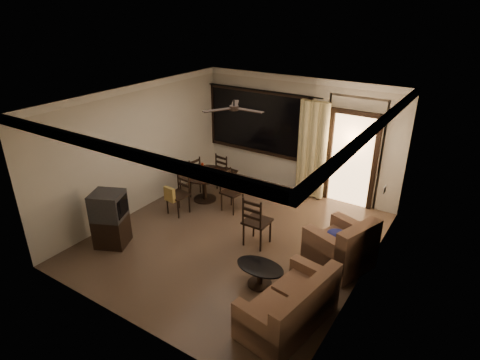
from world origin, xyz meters
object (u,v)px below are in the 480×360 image
Objects in this scene: dining_chair_east at (232,199)px; tv_cabinet at (110,219)px; dining_table at (204,179)px; dining_chair_south at (178,201)px; side_chair at (257,230)px; coffee_table at (260,272)px; dining_chair_north at (226,178)px; sofa at (291,308)px; dining_chair_west at (191,183)px; armchair at (342,248)px.

dining_chair_east is 2.69m from tv_cabinet.
dining_chair_south reaches higher than dining_table.
side_chair is at bearing 2.43° from dining_chair_south.
dining_table is at bearing 89.91° from dining_chair_east.
dining_table is at bearing 89.87° from dining_chair_south.
dining_table is at bearing 143.28° from coffee_table.
dining_chair_north is 0.90× the size of side_chair.
coffee_table is at bearing 122.90° from side_chair.
sofa is at bearing -126.75° from dining_chair_east.
dining_chair_north is 3.80m from coffee_table.
dining_chair_west and dining_chair_east have the same top height.
armchair reaches higher than coffee_table.
dining_chair_north is at bearing 146.23° from dining_chair_west.
tv_cabinet is at bearing 88.47° from dining_chair_north.
dining_chair_west is at bearing 56.23° from dining_chair_north.
armchair is at bearing -12.43° from dining_table.
dining_chair_east is 1.48m from side_chair.
coffee_table is at bearing -15.09° from tv_cabinet.
dining_chair_west is 0.91m from dining_chair_north.
side_chair reaches higher than dining_chair_east.
side_chair is (1.93, -1.76, 0.03)m from dining_chair_north.
dining_chair_west is 1.00× the size of dining_chair_north.
dining_chair_south is 2.99m from coffee_table.
dining_chair_north is 3.90m from armchair.
dining_table is at bearing 153.14° from sofa.
dining_table is 1.29× the size of coffee_table.
dining_chair_east is at bearing 136.76° from dining_chair_north.
armchair is 1.54m from coffee_table.
dining_chair_north is at bearing 145.01° from sofa.
armchair is (3.64, -0.80, -0.14)m from dining_table.
dining_chair_south reaches higher than sofa.
coffee_table is at bearing -130.21° from dining_chair_east.
armchair reaches higher than dining_table.
dining_chair_west is 1.00× the size of dining_chair_east.
coffee_table is (2.67, -2.00, -0.29)m from dining_table.
tv_cabinet is (-0.42, -3.27, 0.27)m from dining_chair_north.
dining_chair_east is 2.66m from coffee_table.
dining_chair_north is (0.17, 1.64, -0.02)m from dining_chair_south.
sofa is 1.96× the size of coffee_table.
dining_chair_west is at bearing 119.47° from dining_chair_south.
dining_table is 0.89m from dining_chair_south.
dining_chair_east is at bearing -174.76° from armchair.
side_chair reaches higher than sofa.
tv_cabinet is 1.32× the size of coffee_table.
dining_chair_west is 2.59m from tv_cabinet.
side_chair is (-1.51, 1.58, -0.02)m from sofa.
tv_cabinet is 4.33m from armchair.
dining_chair_east is at bearing 88.56° from dining_chair_west.
coffee_table is at bearing 138.87° from dining_chair_north.
dining_chair_west is 1.13× the size of coffee_table.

